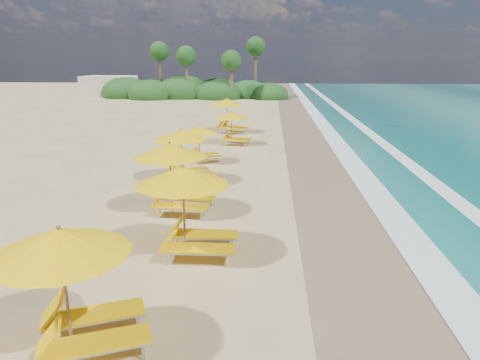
% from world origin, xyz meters
% --- Properties ---
extents(ground, '(160.00, 160.00, 0.00)m').
position_xyz_m(ground, '(0.00, 0.00, 0.00)').
color(ground, tan).
rests_on(ground, ground).
extents(wet_sand, '(4.00, 160.00, 0.01)m').
position_xyz_m(wet_sand, '(4.00, 0.00, 0.01)').
color(wet_sand, '#816A4C').
rests_on(wet_sand, ground).
extents(surf_foam, '(4.00, 160.00, 0.01)m').
position_xyz_m(surf_foam, '(6.70, 0.00, 0.03)').
color(surf_foam, white).
rests_on(surf_foam, ground).
extents(station_2, '(3.40, 3.35, 2.62)m').
position_xyz_m(station_2, '(-2.54, -8.18, 1.47)').
color(station_2, olive).
rests_on(station_2, ground).
extents(station_3, '(2.86, 2.63, 2.67)m').
position_xyz_m(station_3, '(-1.13, -3.76, 1.50)').
color(station_3, olive).
rests_on(station_3, ground).
extents(station_4, '(2.99, 2.80, 2.63)m').
position_xyz_m(station_4, '(-2.29, -0.23, 1.47)').
color(station_4, olive).
rests_on(station_4, ground).
extents(station_5, '(3.26, 3.26, 2.46)m').
position_xyz_m(station_5, '(-2.74, 4.02, 1.38)').
color(station_5, olive).
rests_on(station_5, ground).
extents(station_6, '(2.65, 2.63, 2.02)m').
position_xyz_m(station_6, '(-2.57, 7.86, 1.13)').
color(station_6, olive).
rests_on(station_6, ground).
extents(station_7, '(2.65, 2.55, 2.16)m').
position_xyz_m(station_7, '(-1.25, 12.89, 1.21)').
color(station_7, olive).
rests_on(station_7, ground).
extents(station_8, '(3.33, 3.28, 2.58)m').
position_xyz_m(station_8, '(-1.96, 17.48, 1.45)').
color(station_8, olive).
rests_on(station_8, ground).
extents(treeline, '(25.80, 8.80, 9.74)m').
position_xyz_m(treeline, '(-9.94, 45.51, 1.00)').
color(treeline, '#163D14').
rests_on(treeline, ground).
extents(beach_building, '(7.00, 5.00, 2.80)m').
position_xyz_m(beach_building, '(-22.00, 48.00, 1.40)').
color(beach_building, beige).
rests_on(beach_building, ground).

